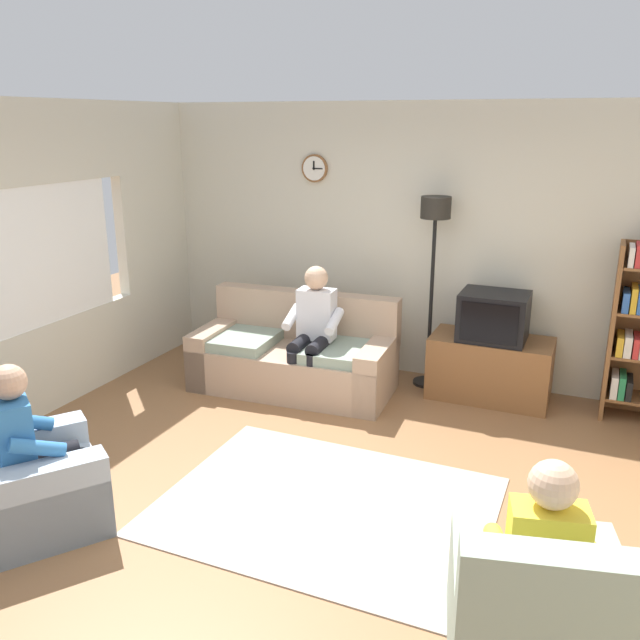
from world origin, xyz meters
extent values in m
plane|color=#8C603D|center=(0.00, 0.00, 0.00)|extent=(12.00, 12.00, 0.00)
cube|color=beige|center=(0.00, 2.66, 1.35)|extent=(6.20, 0.12, 2.70)
cylinder|color=brown|center=(-1.18, 2.58, 2.05)|extent=(0.28, 0.03, 0.28)
cylinder|color=white|center=(-1.18, 2.56, 2.05)|extent=(0.24, 0.01, 0.24)
cube|color=black|center=(-1.18, 2.56, 2.08)|extent=(0.02, 0.01, 0.09)
cube|color=black|center=(-1.14, 2.56, 2.05)|extent=(0.11, 0.01, 0.01)
cube|color=beige|center=(-2.86, 0.00, 0.40)|extent=(0.12, 5.80, 0.80)
cube|color=beige|center=(-2.86, 2.10, 1.40)|extent=(0.12, 1.10, 1.20)
cube|color=white|center=(-2.83, 0.30, 1.40)|extent=(0.04, 2.00, 1.30)
cube|color=white|center=(-2.86, 0.30, 1.40)|extent=(0.03, 1.90, 1.20)
cube|color=tan|center=(-1.02, 1.69, 0.21)|extent=(1.95, 0.95, 0.42)
cube|color=tan|center=(-1.04, 2.05, 0.66)|extent=(1.91, 0.31, 0.48)
cube|color=tan|center=(-0.18, 1.74, 0.28)|extent=(0.27, 0.85, 0.56)
cube|color=tan|center=(-1.86, 1.64, 0.28)|extent=(0.27, 0.85, 0.56)
cube|color=gray|center=(-0.52, 1.67, 0.47)|extent=(0.64, 0.71, 0.10)
cube|color=gray|center=(-1.52, 1.61, 0.47)|extent=(0.64, 0.71, 0.10)
cube|color=brown|center=(0.76, 2.25, 0.29)|extent=(1.10, 0.56, 0.59)
cube|color=black|center=(0.76, 2.51, 0.32)|extent=(1.10, 0.04, 0.03)
cube|color=black|center=(0.76, 2.23, 0.81)|extent=(0.60, 0.48, 0.44)
cube|color=black|center=(0.76, 1.98, 0.81)|extent=(0.50, 0.01, 0.36)
cube|color=brown|center=(1.75, 2.30, 0.78)|extent=(0.04, 0.36, 1.55)
cube|color=silver|center=(1.83, 2.28, 0.30)|extent=(0.06, 0.28, 0.20)
cube|color=#267F4C|center=(1.89, 2.28, 0.31)|extent=(0.05, 0.28, 0.20)
cube|color=black|center=(1.95, 2.28, 0.29)|extent=(0.05, 0.28, 0.17)
cube|color=gold|center=(1.83, 2.28, 0.68)|extent=(0.05, 0.28, 0.17)
cube|color=silver|center=(1.89, 2.28, 0.69)|extent=(0.06, 0.28, 0.18)
cube|color=red|center=(1.95, 2.28, 0.68)|extent=(0.05, 0.28, 0.17)
cube|color=#2D59A5|center=(1.83, 2.28, 1.07)|extent=(0.05, 0.28, 0.17)
cube|color=gold|center=(1.89, 2.28, 1.09)|extent=(0.05, 0.28, 0.21)
cube|color=silver|center=(1.82, 2.28, 1.45)|extent=(0.04, 0.28, 0.17)
cube|color=red|center=(1.87, 2.28, 1.46)|extent=(0.04, 0.28, 0.18)
cylinder|color=black|center=(0.14, 2.35, 0.01)|extent=(0.28, 0.28, 0.03)
cylinder|color=black|center=(0.14, 2.35, 0.85)|extent=(0.04, 0.04, 1.70)
cylinder|color=black|center=(0.14, 2.35, 1.75)|extent=(0.28, 0.28, 0.20)
cube|color=#9EADBC|center=(-1.58, -1.01, 0.20)|extent=(1.14, 1.15, 0.40)
cube|color=#9EADBC|center=(-1.82, -0.82, 0.28)|extent=(0.63, 0.77, 0.56)
cube|color=#9EADBC|center=(-1.33, -1.17, 0.28)|extent=(0.63, 0.77, 0.56)
cube|color=gray|center=(1.51, -0.92, 0.20)|extent=(0.97, 1.00, 0.40)
cube|color=gray|center=(1.60, -1.28, 0.65)|extent=(0.82, 0.36, 0.50)
cube|color=gray|center=(1.21, -0.97, 0.28)|extent=(0.38, 0.82, 0.56)
cube|color=gray|center=(1.80, -0.83, 0.28)|extent=(0.38, 0.82, 0.56)
cube|color=#AD9E8E|center=(0.07, -0.06, 0.01)|extent=(2.20, 1.70, 0.01)
cube|color=silver|center=(-0.79, 1.74, 0.78)|extent=(0.35, 0.22, 0.48)
sphere|color=#D8AD8C|center=(-0.79, 1.73, 1.13)|extent=(0.22, 0.22, 0.22)
cylinder|color=black|center=(-0.69, 1.55, 0.54)|extent=(0.15, 0.39, 0.13)
cylinder|color=black|center=(-0.87, 1.54, 0.54)|extent=(0.15, 0.39, 0.13)
cylinder|color=black|center=(-0.68, 1.37, 0.26)|extent=(0.12, 0.12, 0.52)
cylinder|color=black|center=(-0.86, 1.35, 0.26)|extent=(0.12, 0.12, 0.52)
cylinder|color=silver|center=(-0.58, 1.65, 0.76)|extent=(0.11, 0.34, 0.20)
cylinder|color=silver|center=(-1.00, 1.63, 0.76)|extent=(0.11, 0.34, 0.20)
cube|color=#3372B2|center=(-1.61, -1.05, 0.66)|extent=(0.39, 0.36, 0.48)
sphere|color=tan|center=(-1.61, -1.04, 1.01)|extent=(0.22, 0.22, 0.22)
cylinder|color=black|center=(-1.57, -0.84, 0.42)|extent=(0.33, 0.38, 0.13)
cylinder|color=black|center=(-1.43, -0.95, 0.42)|extent=(0.33, 0.38, 0.13)
cylinder|color=black|center=(-1.46, -0.69, 0.20)|extent=(0.15, 0.15, 0.40)
cylinder|color=black|center=(-1.32, -0.79, 0.20)|extent=(0.15, 0.15, 0.40)
cylinder|color=#3372B2|center=(-1.72, -0.85, 0.64)|extent=(0.27, 0.32, 0.20)
cylinder|color=#3372B2|center=(-1.38, -1.09, 0.64)|extent=(0.27, 0.32, 0.20)
cube|color=yellow|center=(1.52, -0.97, 0.66)|extent=(0.38, 0.27, 0.48)
sphere|color=#D8AD8C|center=(1.52, -0.96, 1.01)|extent=(0.22, 0.22, 0.22)
cylinder|color=#4C4742|center=(1.39, -0.81, 0.42)|extent=(0.21, 0.40, 0.13)
cylinder|color=#4C4742|center=(1.57, -0.76, 0.42)|extent=(0.21, 0.40, 0.13)
cylinder|color=#4C4742|center=(1.35, -0.62, 0.20)|extent=(0.13, 0.13, 0.40)
cylinder|color=#4C4742|center=(1.52, -0.58, 0.20)|extent=(0.13, 0.13, 0.40)
cylinder|color=yellow|center=(1.29, -0.92, 0.64)|extent=(0.16, 0.34, 0.20)
cylinder|color=yellow|center=(1.70, -0.82, 0.64)|extent=(0.16, 0.34, 0.20)
camera|label=1|loc=(1.60, -3.69, 2.53)|focal=37.11mm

